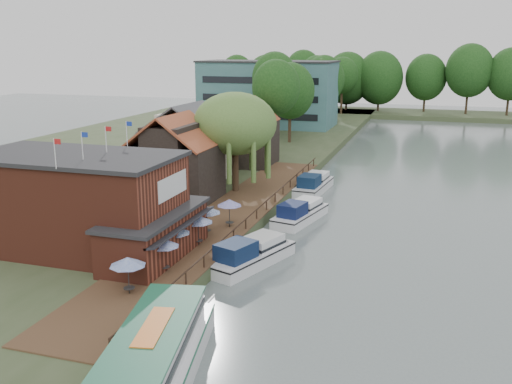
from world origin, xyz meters
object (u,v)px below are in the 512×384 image
(willow, at_px, (235,143))
(umbrella_4, at_px, (206,220))
(cruiser_2, at_px, (314,182))
(cruiser_1, at_px, (300,210))
(umbrella_1, at_px, (164,255))
(umbrella_5, at_px, (229,213))
(cottage_b, at_px, (189,141))
(swan, at_px, (183,365))
(cottage_c, at_px, (246,132))
(tour_boat, at_px, (151,361))
(pub, at_px, (99,204))
(umbrella_0, at_px, (128,275))
(hotel_block, at_px, (268,93))
(cruiser_0, at_px, (251,251))
(cottage_a, at_px, (175,158))
(umbrella_2, at_px, (174,242))

(willow, bearing_deg, umbrella_4, -79.54)
(willow, distance_m, cruiser_2, 10.77)
(willow, bearing_deg, cruiser_1, -31.50)
(umbrella_1, bearing_deg, umbrella_5, 86.18)
(umbrella_4, xyz_separation_m, cruiser_1, (5.57, 9.32, -1.22))
(cottage_b, distance_m, swan, 40.08)
(cottage_c, bearing_deg, umbrella_5, -74.44)
(tour_boat, bearing_deg, umbrella_5, 88.74)
(cruiser_1, height_order, swan, cruiser_1)
(cruiser_1, bearing_deg, pub, -115.88)
(cottage_b, height_order, umbrella_0, cottage_b)
(pub, height_order, cottage_c, cottage_c)
(hotel_block, distance_m, cruiser_1, 59.72)
(willow, distance_m, umbrella_1, 23.08)
(pub, xyz_separation_m, cottage_b, (-4.00, 25.00, 0.60))
(pub, relative_size, cruiser_0, 2.12)
(pub, distance_m, willow, 20.36)
(umbrella_1, distance_m, cruiser_0, 7.16)
(cottage_a, bearing_deg, pub, -86.19)
(umbrella_2, bearing_deg, cruiser_1, 68.53)
(cruiser_0, bearing_deg, willow, 132.68)
(hotel_block, relative_size, willow, 2.44)
(pub, xyz_separation_m, umbrella_0, (5.94, -6.34, -2.36))
(willow, height_order, umbrella_2, willow)
(umbrella_0, xyz_separation_m, swan, (5.93, -5.12, -2.07))
(umbrella_1, bearing_deg, umbrella_4, 92.23)
(pub, bearing_deg, willow, 80.07)
(hotel_block, bearing_deg, swan, -76.45)
(umbrella_0, relative_size, umbrella_2, 1.00)
(pub, relative_size, umbrella_2, 8.38)
(umbrella_1, xyz_separation_m, tour_boat, (4.76, -10.97, -0.79))
(umbrella_4, relative_size, umbrella_5, 1.00)
(cottage_c, height_order, umbrella_2, cottage_c)
(cottage_b, distance_m, umbrella_2, 26.90)
(hotel_block, xyz_separation_m, cottage_a, (7.00, -56.00, -1.90))
(hotel_block, relative_size, cruiser_1, 2.84)
(cottage_b, height_order, umbrella_1, cottage_b)
(pub, xyz_separation_m, cruiser_0, (10.76, 3.06, -3.52))
(umbrella_1, distance_m, cruiser_2, 29.20)
(umbrella_5, height_order, tour_boat, umbrella_5)
(cruiser_1, relative_size, tour_boat, 0.65)
(umbrella_4, distance_m, cruiser_2, 21.19)
(hotel_block, bearing_deg, pub, -83.57)
(umbrella_2, bearing_deg, swan, -62.84)
(cottage_a, xyz_separation_m, swan, (12.88, -26.46, -5.03))
(willow, height_order, cruiser_0, willow)
(cottage_a, bearing_deg, umbrella_4, -52.62)
(cottage_b, xyz_separation_m, cruiser_1, (15.72, -10.04, -4.19))
(cruiser_0, bearing_deg, cottage_c, 128.65)
(cottage_b, bearing_deg, umbrella_1, -69.19)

